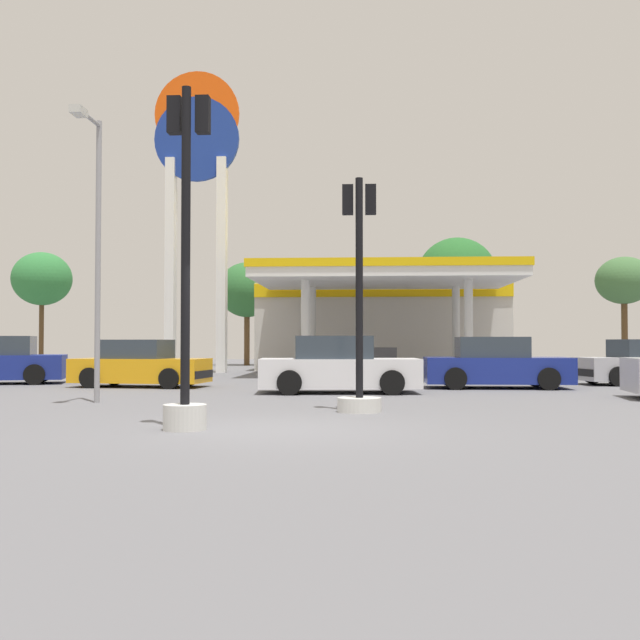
{
  "coord_description": "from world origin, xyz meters",
  "views": [
    {
      "loc": [
        1.34,
        -11.34,
        1.33
      ],
      "look_at": [
        -0.25,
        15.88,
        2.12
      ],
      "focal_mm": 42.18,
      "sensor_mm": 36.0,
      "label": 1
    }
  ],
  "objects_px": {
    "car_3": "(496,365)",
    "car_4": "(140,366)",
    "traffic_signal_1": "(186,303)",
    "traffic_signal_0": "(359,335)",
    "car_1": "(339,367)",
    "tree_1": "(247,290)",
    "tree_0": "(42,279)",
    "tree_3": "(624,281)",
    "corner_streetlamp": "(95,229)",
    "station_pole_sign": "(197,182)",
    "tree_2": "(457,275)"
  },
  "relations": [
    {
      "from": "car_3",
      "to": "car_4",
      "type": "relative_size",
      "value": 1.02
    },
    {
      "from": "traffic_signal_1",
      "to": "traffic_signal_0",
      "type": "bearing_deg",
      "value": 49.34
    },
    {
      "from": "traffic_signal_0",
      "to": "car_1",
      "type": "bearing_deg",
      "value": 96.25
    },
    {
      "from": "traffic_signal_0",
      "to": "tree_1",
      "type": "distance_m",
      "value": 28.33
    },
    {
      "from": "tree_0",
      "to": "tree_1",
      "type": "xyz_separation_m",
      "value": [
        11.7,
        0.21,
        -0.66
      ]
    },
    {
      "from": "traffic_signal_0",
      "to": "tree_3",
      "type": "xyz_separation_m",
      "value": [
        14.15,
        27.15,
        3.14
      ]
    },
    {
      "from": "corner_streetlamp",
      "to": "station_pole_sign",
      "type": "bearing_deg",
      "value": 94.99
    },
    {
      "from": "tree_2",
      "to": "tree_0",
      "type": "bearing_deg",
      "value": -175.65
    },
    {
      "from": "car_3",
      "to": "tree_3",
      "type": "bearing_deg",
      "value": 62.38
    },
    {
      "from": "tree_2",
      "to": "car_4",
      "type": "bearing_deg",
      "value": -118.86
    },
    {
      "from": "corner_streetlamp",
      "to": "car_3",
      "type": "bearing_deg",
      "value": 31.52
    },
    {
      "from": "station_pole_sign",
      "to": "tree_3",
      "type": "relative_size",
      "value": 2.2
    },
    {
      "from": "station_pole_sign",
      "to": "tree_2",
      "type": "distance_m",
      "value": 17.21
    },
    {
      "from": "traffic_signal_1",
      "to": "tree_1",
      "type": "height_order",
      "value": "tree_1"
    },
    {
      "from": "tree_1",
      "to": "tree_3",
      "type": "bearing_deg",
      "value": -0.84
    },
    {
      "from": "car_3",
      "to": "corner_streetlamp",
      "type": "height_order",
      "value": "corner_streetlamp"
    },
    {
      "from": "corner_streetlamp",
      "to": "car_4",
      "type": "bearing_deg",
      "value": 97.27
    },
    {
      "from": "car_1",
      "to": "traffic_signal_0",
      "type": "distance_m",
      "value": 5.32
    },
    {
      "from": "car_3",
      "to": "car_4",
      "type": "xyz_separation_m",
      "value": [
        -10.34,
        -0.02,
        -0.03
      ]
    },
    {
      "from": "tree_1",
      "to": "tree_3",
      "type": "xyz_separation_m",
      "value": [
        20.61,
        -0.3,
        0.38
      ]
    },
    {
      "from": "station_pole_sign",
      "to": "tree_3",
      "type": "distance_m",
      "value": 23.58
    },
    {
      "from": "traffic_signal_1",
      "to": "car_1",
      "type": "bearing_deg",
      "value": 76.18
    },
    {
      "from": "station_pole_sign",
      "to": "car_3",
      "type": "distance_m",
      "value": 16.8
    },
    {
      "from": "car_3",
      "to": "tree_1",
      "type": "height_order",
      "value": "tree_1"
    },
    {
      "from": "car_3",
      "to": "tree_3",
      "type": "relative_size",
      "value": 0.69
    },
    {
      "from": "car_4",
      "to": "traffic_signal_1",
      "type": "height_order",
      "value": "traffic_signal_1"
    },
    {
      "from": "station_pole_sign",
      "to": "tree_3",
      "type": "bearing_deg",
      "value": 23.98
    },
    {
      "from": "traffic_signal_0",
      "to": "tree_1",
      "type": "bearing_deg",
      "value": 103.24
    },
    {
      "from": "car_3",
      "to": "car_4",
      "type": "distance_m",
      "value": 10.34
    },
    {
      "from": "station_pole_sign",
      "to": "car_1",
      "type": "height_order",
      "value": "station_pole_sign"
    },
    {
      "from": "station_pole_sign",
      "to": "traffic_signal_0",
      "type": "bearing_deg",
      "value": -68.02
    },
    {
      "from": "car_1",
      "to": "car_3",
      "type": "relative_size",
      "value": 1.03
    },
    {
      "from": "tree_0",
      "to": "tree_3",
      "type": "distance_m",
      "value": 32.31
    },
    {
      "from": "traffic_signal_1",
      "to": "tree_3",
      "type": "xyz_separation_m",
      "value": [
        16.76,
        30.18,
        2.68
      ]
    },
    {
      "from": "car_3",
      "to": "corner_streetlamp",
      "type": "relative_size",
      "value": 0.66
    },
    {
      "from": "tree_0",
      "to": "tree_1",
      "type": "bearing_deg",
      "value": 1.02
    },
    {
      "from": "car_1",
      "to": "car_4",
      "type": "relative_size",
      "value": 1.05
    },
    {
      "from": "car_1",
      "to": "tree_0",
      "type": "distance_m",
      "value": 28.49
    },
    {
      "from": "car_3",
      "to": "traffic_signal_1",
      "type": "xyz_separation_m",
      "value": [
        -6.47,
        -10.51,
        1.25
      ]
    },
    {
      "from": "traffic_signal_0",
      "to": "traffic_signal_1",
      "type": "relative_size",
      "value": 0.85
    },
    {
      "from": "car_1",
      "to": "traffic_signal_1",
      "type": "height_order",
      "value": "traffic_signal_1"
    },
    {
      "from": "traffic_signal_0",
      "to": "car_3",
      "type": "bearing_deg",
      "value": 62.71
    },
    {
      "from": "corner_streetlamp",
      "to": "tree_1",
      "type": "bearing_deg",
      "value": 91.6
    },
    {
      "from": "car_4",
      "to": "corner_streetlamp",
      "type": "relative_size",
      "value": 0.65
    },
    {
      "from": "traffic_signal_1",
      "to": "tree_2",
      "type": "xyz_separation_m",
      "value": [
        8.02,
        32.07,
        3.23
      ]
    },
    {
      "from": "station_pole_sign",
      "to": "corner_streetlamp",
      "type": "bearing_deg",
      "value": -85.01
    },
    {
      "from": "station_pole_sign",
      "to": "traffic_signal_1",
      "type": "distance_m",
      "value": 22.13
    },
    {
      "from": "tree_2",
      "to": "traffic_signal_0",
      "type": "bearing_deg",
      "value": -100.56
    },
    {
      "from": "tree_3",
      "to": "tree_2",
      "type": "bearing_deg",
      "value": 167.81
    },
    {
      "from": "station_pole_sign",
      "to": "tree_3",
      "type": "xyz_separation_m",
      "value": [
        21.29,
        9.47,
        -3.64
      ]
    }
  ]
}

